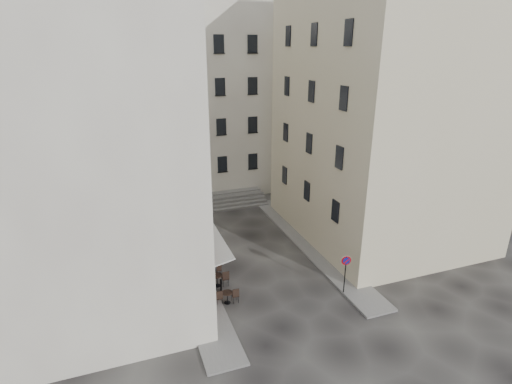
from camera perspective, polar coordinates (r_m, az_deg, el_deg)
name	(u,v)px	position (r m, az deg, el deg)	size (l,w,h in m)	color
ground	(266,275)	(26.16, 1.47, -11.74)	(90.00, 90.00, 0.00)	black
sidewalk_left	(185,257)	(28.48, -10.10, -9.09)	(2.00, 22.00, 0.12)	slate
sidewalk_right	(308,243)	(30.16, 7.44, -7.20)	(2.00, 18.00, 0.12)	slate
building_left	(65,115)	(24.07, -25.58, 9.83)	(12.20, 16.20, 20.60)	beige
building_right	(385,112)	(30.87, 17.96, 10.77)	(12.20, 14.20, 18.60)	beige
building_back	(187,95)	(40.58, -9.79, 13.44)	(18.20, 10.20, 18.60)	beige
cafe_storefront	(195,253)	(25.04, -8.70, -8.59)	(1.74, 7.30, 3.50)	#4C0F0A
stone_steps	(217,202)	(36.77, -5.62, -1.40)	(9.00, 3.15, 0.80)	#63615E
bollard_near	(221,286)	(24.24, -5.02, -13.19)	(0.12, 0.12, 0.98)	black
bollard_mid	(207,258)	(27.16, -6.96, -9.33)	(0.12, 0.12, 0.98)	black
bollard_far	(197,236)	(30.20, -8.49, -6.22)	(0.12, 0.12, 0.98)	black
no_parking_sign	(346,267)	(23.99, 12.69, -10.47)	(0.57, 0.16, 2.53)	black
bistro_table_a	(227,296)	(23.43, -4.16, -14.63)	(1.31, 0.61, 0.92)	black
bistro_table_b	(217,279)	(24.89, -5.60, -12.27)	(1.42, 0.67, 1.00)	black
bistro_table_c	(210,270)	(25.84, -6.53, -11.06)	(1.35, 0.63, 0.95)	black
bistro_table_d	(203,252)	(28.12, -7.51, -8.50)	(1.17, 0.55, 0.82)	black
bistro_table_e	(199,247)	(28.68, -8.14, -7.78)	(1.36, 0.64, 0.96)	black
pedestrian	(214,265)	(25.58, -6.03, -10.26)	(0.67, 0.44, 1.84)	black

